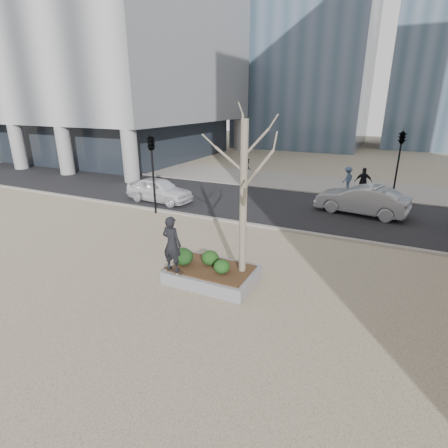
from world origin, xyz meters
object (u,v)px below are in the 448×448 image
at_px(planter, 212,275).
at_px(police_car, 159,190).
at_px(skateboard, 173,271).
at_px(skateboarder, 172,244).

height_order(planter, police_car, police_car).
bearing_deg(skateboard, police_car, 137.93).
relative_size(skateboard, skateboarder, 0.40).
relative_size(skateboarder, police_car, 0.44).
bearing_deg(police_car, planter, -130.69).
bearing_deg(planter, skateboard, -144.72).
distance_m(skateboard, skateboarder, 1.00).
xyz_separation_m(planter, skateboard, (-1.10, -0.78, 0.26)).
relative_size(skateboard, police_car, 0.18).
distance_m(skateboarder, police_car, 10.73).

